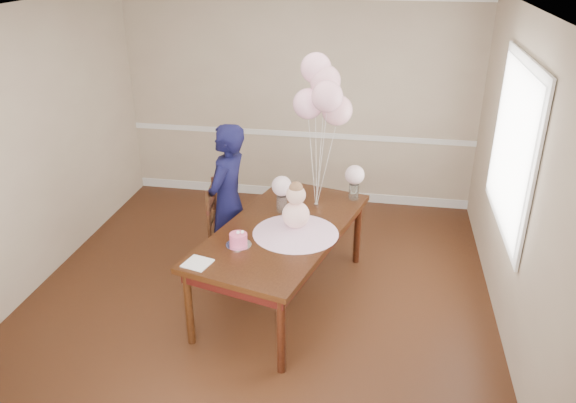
{
  "coord_description": "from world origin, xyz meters",
  "views": [
    {
      "loc": [
        1.09,
        -4.44,
        3.19
      ],
      "look_at": [
        0.29,
        0.09,
        1.05
      ],
      "focal_mm": 35.0,
      "sensor_mm": 36.0,
      "label": 1
    }
  ],
  "objects": [
    {
      "name": "floor",
      "position": [
        0.0,
        0.0,
        0.0
      ],
      "size": [
        4.5,
        5.0,
        0.0
      ],
      "primitive_type": "cube",
      "color": "black",
      "rests_on": "ground"
    },
    {
      "name": "ceiling",
      "position": [
        0.0,
        0.0,
        2.7
      ],
      "size": [
        4.5,
        5.0,
        0.02
      ],
      "primitive_type": "cube",
      "color": "white",
      "rests_on": "wall_back"
    },
    {
      "name": "wall_back",
      "position": [
        0.0,
        2.5,
        1.35
      ],
      "size": [
        4.5,
        0.02,
        2.7
      ],
      "primitive_type": "cube",
      "color": "tan",
      "rests_on": "floor"
    },
    {
      "name": "wall_front",
      "position": [
        0.0,
        -2.5,
        1.35
      ],
      "size": [
        4.5,
        0.02,
        2.7
      ],
      "primitive_type": "cube",
      "color": "tan",
      "rests_on": "floor"
    },
    {
      "name": "wall_left",
      "position": [
        -2.25,
        0.0,
        1.35
      ],
      "size": [
        0.02,
        5.0,
        2.7
      ],
      "primitive_type": "cube",
      "color": "tan",
      "rests_on": "floor"
    },
    {
      "name": "wall_right",
      "position": [
        2.25,
        0.0,
        1.35
      ],
      "size": [
        0.02,
        5.0,
        2.7
      ],
      "primitive_type": "cube",
      "color": "tan",
      "rests_on": "floor"
    },
    {
      "name": "chair_rail_trim",
      "position": [
        0.0,
        2.49,
        0.9
      ],
      "size": [
        4.5,
        0.02,
        0.07
      ],
      "primitive_type": "cube",
      "color": "white",
      "rests_on": "wall_back"
    },
    {
      "name": "baseboard_trim",
      "position": [
        0.0,
        2.49,
        0.06
      ],
      "size": [
        4.5,
        0.02,
        0.12
      ],
      "primitive_type": "cube",
      "color": "silver",
      "rests_on": "floor"
    },
    {
      "name": "window_frame",
      "position": [
        2.23,
        0.5,
        1.55
      ],
      "size": [
        0.02,
        1.66,
        1.56
      ],
      "primitive_type": "cube",
      "color": "white",
      "rests_on": "wall_right"
    },
    {
      "name": "window_blinds",
      "position": [
        2.21,
        0.5,
        1.55
      ],
      "size": [
        0.01,
        1.5,
        1.4
      ],
      "primitive_type": "cube",
      "color": "white",
      "rests_on": "wall_right"
    },
    {
      "name": "dining_table_top",
      "position": [
        0.24,
        0.1,
        0.75
      ],
      "size": [
        1.53,
        2.26,
        0.05
      ],
      "primitive_type": "cube",
      "rotation": [
        0.0,
        0.0,
        -0.26
      ],
      "color": "black",
      "rests_on": "table_leg_fl"
    },
    {
      "name": "table_apron",
      "position": [
        0.24,
        0.1,
        0.67
      ],
      "size": [
        1.4,
        2.14,
        0.1
      ],
      "primitive_type": "cube",
      "rotation": [
        0.0,
        0.0,
        -0.26
      ],
      "color": "black",
      "rests_on": "table_leg_fl"
    },
    {
      "name": "table_leg_fl",
      "position": [
        -0.43,
        -0.71,
        0.36
      ],
      "size": [
        0.09,
        0.09,
        0.72
      ],
      "primitive_type": "cylinder",
      "rotation": [
        0.0,
        0.0,
        -0.26
      ],
      "color": "black",
      "rests_on": "floor"
    },
    {
      "name": "table_leg_fr",
      "position": [
        0.41,
        -0.93,
        0.36
      ],
      "size": [
        0.09,
        0.09,
        0.72
      ],
      "primitive_type": "cylinder",
      "rotation": [
        0.0,
        0.0,
        -0.26
      ],
      "color": "black",
      "rests_on": "floor"
    },
    {
      "name": "table_leg_bl",
      "position": [
        0.06,
        1.13,
        0.36
      ],
      "size": [
        0.09,
        0.09,
        0.72
      ],
      "primitive_type": "cylinder",
      "rotation": [
        0.0,
        0.0,
        -0.26
      ],
      "color": "black",
      "rests_on": "floor"
    },
    {
      "name": "table_leg_br",
      "position": [
        0.9,
        0.91,
        0.36
      ],
      "size": [
        0.09,
        0.09,
        0.72
      ],
      "primitive_type": "cylinder",
      "rotation": [
        0.0,
        0.0,
        -0.26
      ],
      "color": "black",
      "rests_on": "floor"
    },
    {
      "name": "baby_skirt",
      "position": [
        0.37,
        0.01,
        0.83
      ],
      "size": [
        0.96,
        0.96,
        0.1
      ],
      "primitive_type": "cone",
      "rotation": [
        0.0,
        0.0,
        -0.26
      ],
      "color": "#D89FC0",
      "rests_on": "dining_table_top"
    },
    {
      "name": "baby_torso",
      "position": [
        0.37,
        0.01,
        0.96
      ],
      "size": [
        0.25,
        0.25,
        0.25
      ],
      "primitive_type": "sphere",
      "color": "#FFA1C2",
      "rests_on": "baby_skirt"
    },
    {
      "name": "baby_head",
      "position": [
        0.37,
        0.01,
        1.16
      ],
      "size": [
        0.18,
        0.18,
        0.18
      ],
      "primitive_type": "sphere",
      "color": "beige",
      "rests_on": "baby_torso"
    },
    {
      "name": "baby_hair",
      "position": [
        0.37,
        0.01,
        1.22
      ],
      "size": [
        0.12,
        0.12,
        0.12
      ],
      "primitive_type": "sphere",
      "color": "brown",
      "rests_on": "baby_head"
    },
    {
      "name": "cake_platter",
      "position": [
        -0.08,
        -0.3,
        0.78
      ],
      "size": [
        0.28,
        0.28,
        0.01
      ],
      "primitive_type": "cylinder",
      "rotation": [
        0.0,
        0.0,
        -0.26
      ],
      "color": "silver",
      "rests_on": "dining_table_top"
    },
    {
      "name": "birthday_cake",
      "position": [
        -0.08,
        -0.3,
        0.84
      ],
      "size": [
        0.19,
        0.19,
        0.1
      ],
      "primitive_type": "cylinder",
      "rotation": [
        0.0,
        0.0,
        -0.26
      ],
      "color": "#D94471",
      "rests_on": "cake_platter"
    },
    {
      "name": "cake_flower_a",
      "position": [
        -0.08,
        -0.3,
        0.9
      ],
      "size": [
        0.03,
        0.03,
        0.03
      ],
      "primitive_type": "sphere",
      "color": "white",
      "rests_on": "birthday_cake"
    },
    {
      "name": "cake_flower_b",
      "position": [
        -0.05,
        -0.28,
        0.9
      ],
      "size": [
        0.03,
        0.03,
        0.03
      ],
      "primitive_type": "sphere",
      "color": "white",
      "rests_on": "birthday_cake"
    },
    {
      "name": "rose_vase_near",
      "position": [
        0.16,
        0.44,
        0.86
      ],
      "size": [
        0.13,
        0.13,
        0.17
      ],
      "primitive_type": "cylinder",
      "rotation": [
        0.0,
        0.0,
        -0.26
      ],
      "color": "silver",
      "rests_on": "dining_table_top"
    },
    {
      "name": "roses_near",
      "position": [
        0.16,
        0.44,
        1.04
      ],
      "size": [
        0.2,
        0.2,
        0.2
      ],
      "primitive_type": "sphere",
      "color": "beige",
      "rests_on": "rose_vase_near"
    },
    {
      "name": "rose_vase_far",
      "position": [
        0.84,
        0.85,
        0.86
      ],
      "size": [
        0.13,
        0.13,
        0.17
      ],
      "primitive_type": "cylinder",
      "rotation": [
        0.0,
        0.0,
        -0.26
      ],
      "color": "silver",
      "rests_on": "dining_table_top"
    },
    {
      "name": "roses_far",
      "position": [
        0.84,
        0.85,
        1.04
      ],
      "size": [
        0.2,
        0.2,
        0.2
      ],
      "primitive_type": "sphere",
      "color": "beige",
      "rests_on": "rose_vase_far"
    },
    {
      "name": "napkin",
      "position": [
        -0.34,
        -0.66,
        0.78
      ],
      "size": [
        0.25,
        0.25,
        0.01
      ],
      "primitive_type": "cube",
      "rotation": [
        0.0,
        0.0,
        -0.26
      ],
      "color": "white",
      "rests_on": "dining_table_top"
    },
    {
      "name": "balloon_weight",
      "position": [
        0.48,
        0.62,
        0.79
      ],
      "size": [
        0.05,
        0.05,
        0.02
      ],
      "primitive_type": "cylinder",
      "rotation": [
        0.0,
        0.0,
        -0.26
      ],
      "color": "silver",
      "rests_on": "dining_table_top"
    },
    {
      "name": "balloon_a",
      "position": [
        0.38,
        0.65,
        1.81
      ],
      "size": [
        0.29,
        0.29,
        0.29
      ],
      "primitive_type": "sphere",
      "color": "#FEB4CF",
      "rests_on": "balloon_ribbon_a"
    },
    {
      "name": "balloon_b",
      "position": [
        0.57,
        0.55,
        1.91
      ],
      "size": [
        0.29,
        0.29,
        0.29
      ],
      "primitive_type": "sphere",
      "color": "#F1ABBF",
      "rests_on": "balloon_ribbon_b"
    },
    {
      "name": "balloon_c",
      "position": [
        0.53,
        0.72,
        2.02
      ],
      "size": [
        0.29,
        0.29,
        0.29
      ],
      "primitive_type": "sphere",
      "color": "#E8A4B6",
      "rests_on": "balloon_ribbon_c"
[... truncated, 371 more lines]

